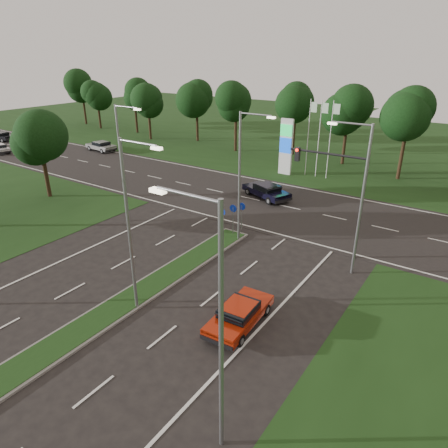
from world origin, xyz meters
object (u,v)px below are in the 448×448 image
Objects in this scene: navy_sedan at (266,191)px; far_car_c at (0,136)px; red_sedan at (239,314)px; far_car_a at (101,146)px.

far_car_c is at bearing 112.68° from navy_sedan.
navy_sedan is (-7.89, 17.12, 0.08)m from red_sedan.
navy_sedan is at bearing 111.34° from red_sedan.
navy_sedan is 1.13× the size of far_car_a.
far_car_a reaches higher than red_sedan.
far_car_c is (-17.91, -4.15, -0.01)m from far_car_a.
far_car_a is at bearing 145.84° from red_sedan.
red_sedan is 18.85m from navy_sedan.
navy_sedan is 27.88m from far_car_a.
far_car_a is (-35.48, 21.12, 0.05)m from red_sedan.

